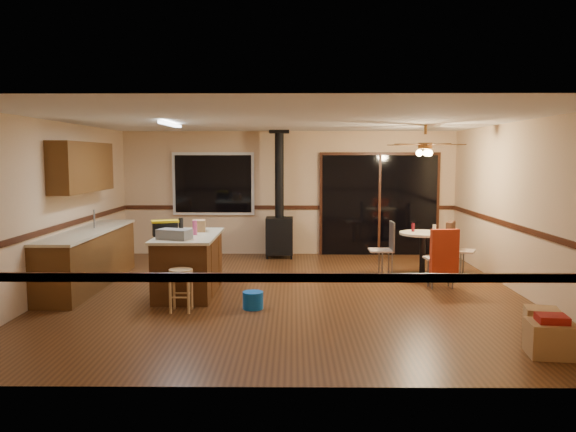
{
  "coord_description": "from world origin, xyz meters",
  "views": [
    {
      "loc": [
        0.07,
        -8.35,
        2.06
      ],
      "look_at": [
        0.0,
        0.3,
        1.15
      ],
      "focal_mm": 35.0,
      "sensor_mm": 36.0,
      "label": 1
    }
  ],
  "objects_px": {
    "box_corner_b": "(542,320)",
    "bar_stool": "(181,290)",
    "dining_table": "(423,247)",
    "toolbox_black": "(165,229)",
    "box_corner_a": "(551,339)",
    "chair_near": "(444,251)",
    "box_under_window": "(200,250)",
    "wood_stove": "(279,222)",
    "toolbox_grey": "(174,234)",
    "blue_bucket": "(253,300)",
    "chair_left": "(387,242)",
    "chair_right": "(452,242)",
    "kitchen_island": "(189,264)"
  },
  "relations": [
    {
      "from": "box_corner_b",
      "to": "bar_stool",
      "type": "bearing_deg",
      "value": 168.65
    },
    {
      "from": "dining_table",
      "to": "box_corner_b",
      "type": "height_order",
      "value": "dining_table"
    },
    {
      "from": "toolbox_black",
      "to": "box_corner_a",
      "type": "bearing_deg",
      "value": -28.93
    },
    {
      "from": "chair_near",
      "to": "box_under_window",
      "type": "bearing_deg",
      "value": 149.04
    },
    {
      "from": "wood_stove",
      "to": "toolbox_grey",
      "type": "height_order",
      "value": "wood_stove"
    },
    {
      "from": "bar_stool",
      "to": "blue_bucket",
      "type": "distance_m",
      "value": 0.98
    },
    {
      "from": "toolbox_grey",
      "to": "toolbox_black",
      "type": "distance_m",
      "value": 0.41
    },
    {
      "from": "chair_left",
      "to": "box_corner_a",
      "type": "relative_size",
      "value": 1.1
    },
    {
      "from": "chair_near",
      "to": "blue_bucket",
      "type": "bearing_deg",
      "value": -158.0
    },
    {
      "from": "wood_stove",
      "to": "box_corner_b",
      "type": "bearing_deg",
      "value": -57.17
    },
    {
      "from": "bar_stool",
      "to": "wood_stove",
      "type": "bearing_deg",
      "value": 73.34
    },
    {
      "from": "toolbox_grey",
      "to": "box_under_window",
      "type": "height_order",
      "value": "toolbox_grey"
    },
    {
      "from": "box_corner_a",
      "to": "box_corner_b",
      "type": "height_order",
      "value": "box_corner_a"
    },
    {
      "from": "wood_stove",
      "to": "toolbox_black",
      "type": "bearing_deg",
      "value": -116.91
    },
    {
      "from": "blue_bucket",
      "to": "box_corner_a",
      "type": "xyz_separation_m",
      "value": [
        3.23,
        -1.79,
        0.06
      ]
    },
    {
      "from": "dining_table",
      "to": "chair_right",
      "type": "bearing_deg",
      "value": 13.16
    },
    {
      "from": "chair_right",
      "to": "box_corner_b",
      "type": "xyz_separation_m",
      "value": [
        0.16,
        -3.21,
        -0.45
      ]
    },
    {
      "from": "box_corner_b",
      "to": "chair_left",
      "type": "bearing_deg",
      "value": 112.07
    },
    {
      "from": "box_corner_a",
      "to": "box_under_window",
      "type": "bearing_deg",
      "value": 129.72
    },
    {
      "from": "dining_table",
      "to": "chair_left",
      "type": "xyz_separation_m",
      "value": [
        -0.59,
        0.1,
        0.06
      ]
    },
    {
      "from": "blue_bucket",
      "to": "box_under_window",
      "type": "relative_size",
      "value": 0.6
    },
    {
      "from": "toolbox_grey",
      "to": "blue_bucket",
      "type": "bearing_deg",
      "value": -18.91
    },
    {
      "from": "kitchen_island",
      "to": "toolbox_grey",
      "type": "height_order",
      "value": "toolbox_grey"
    },
    {
      "from": "chair_left",
      "to": "box_corner_a",
      "type": "xyz_separation_m",
      "value": [
        1.05,
        -3.94,
        -0.41
      ]
    },
    {
      "from": "toolbox_grey",
      "to": "box_under_window",
      "type": "xyz_separation_m",
      "value": [
        -0.2,
        3.32,
        -0.78
      ]
    },
    {
      "from": "toolbox_black",
      "to": "box_corner_a",
      "type": "relative_size",
      "value": 0.77
    },
    {
      "from": "toolbox_grey",
      "to": "chair_right",
      "type": "xyz_separation_m",
      "value": [
        4.44,
        1.79,
        -0.37
      ]
    },
    {
      "from": "toolbox_black",
      "to": "toolbox_grey",
      "type": "bearing_deg",
      "value": -58.97
    },
    {
      "from": "kitchen_island",
      "to": "box_under_window",
      "type": "bearing_deg",
      "value": 96.19
    },
    {
      "from": "kitchen_island",
      "to": "wood_stove",
      "type": "bearing_deg",
      "value": 66.91
    },
    {
      "from": "toolbox_grey",
      "to": "chair_left",
      "type": "relative_size",
      "value": 0.9
    },
    {
      "from": "toolbox_black",
      "to": "box_corner_a",
      "type": "distance_m",
      "value": 5.3
    },
    {
      "from": "box_corner_b",
      "to": "toolbox_grey",
      "type": "bearing_deg",
      "value": 162.85
    },
    {
      "from": "box_under_window",
      "to": "chair_near",
      "type": "bearing_deg",
      "value": -30.96
    },
    {
      "from": "box_under_window",
      "to": "box_corner_a",
      "type": "bearing_deg",
      "value": -50.28
    },
    {
      "from": "blue_bucket",
      "to": "box_corner_b",
      "type": "distance_m",
      "value": 3.62
    },
    {
      "from": "bar_stool",
      "to": "box_corner_a",
      "type": "bearing_deg",
      "value": -21.49
    },
    {
      "from": "toolbox_black",
      "to": "box_under_window",
      "type": "relative_size",
      "value": 0.77
    },
    {
      "from": "wood_stove",
      "to": "bar_stool",
      "type": "xyz_separation_m",
      "value": [
        -1.22,
        -4.07,
        -0.44
      ]
    },
    {
      "from": "chair_left",
      "to": "box_under_window",
      "type": "xyz_separation_m",
      "value": [
        -3.52,
        1.56,
        -0.4
      ]
    },
    {
      "from": "box_under_window",
      "to": "box_corner_a",
      "type": "distance_m",
      "value": 7.15
    },
    {
      "from": "blue_bucket",
      "to": "box_corner_b",
      "type": "relative_size",
      "value": 0.76
    },
    {
      "from": "kitchen_island",
      "to": "box_under_window",
      "type": "xyz_separation_m",
      "value": [
        -0.31,
        2.83,
        -0.27
      ]
    },
    {
      "from": "toolbox_grey",
      "to": "toolbox_black",
      "type": "relative_size",
      "value": 1.28
    },
    {
      "from": "chair_left",
      "to": "chair_near",
      "type": "bearing_deg",
      "value": -53.8
    },
    {
      "from": "toolbox_black",
      "to": "chair_right",
      "type": "distance_m",
      "value": 4.89
    },
    {
      "from": "box_corner_b",
      "to": "box_corner_a",
      "type": "bearing_deg",
      "value": -107.33
    },
    {
      "from": "box_corner_b",
      "to": "wood_stove",
      "type": "bearing_deg",
      "value": 122.83
    },
    {
      "from": "wood_stove",
      "to": "box_corner_a",
      "type": "height_order",
      "value": "wood_stove"
    },
    {
      "from": "wood_stove",
      "to": "blue_bucket",
      "type": "relative_size",
      "value": 8.95
    }
  ]
}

